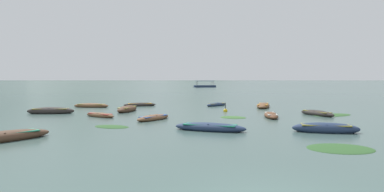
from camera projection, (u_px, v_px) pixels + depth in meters
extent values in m
plane|color=#425B56|center=(140.00, 80.00, 1486.61)|extent=(6000.00, 6000.00, 0.00)
cone|color=slate|center=(78.00, 48.00, 1830.54)|extent=(1017.21, 1017.21, 357.36)
cone|color=slate|center=(196.00, 61.00, 1935.54)|extent=(642.62, 642.62, 218.97)
ellipsoid|color=#2D2826|center=(317.00, 113.00, 25.95)|extent=(1.64, 3.66, 0.51)
cube|color=olive|center=(317.00, 111.00, 25.94)|extent=(1.18, 2.64, 0.05)
cube|color=#2D2826|center=(317.00, 111.00, 25.94)|extent=(0.65, 0.21, 0.04)
ellipsoid|color=#2D2826|center=(140.00, 105.00, 34.90)|extent=(3.47, 1.23, 0.47)
cube|color=orange|center=(140.00, 103.00, 34.89)|extent=(2.50, 0.89, 0.05)
cube|color=#2D2826|center=(140.00, 103.00, 34.89)|extent=(0.14, 0.62, 0.04)
ellipsoid|color=#2D2826|center=(51.00, 111.00, 27.34)|extent=(3.96, 1.53, 0.67)
cube|color=olive|center=(51.00, 109.00, 27.33)|extent=(2.85, 1.11, 0.05)
cube|color=#2D2826|center=(51.00, 108.00, 27.33)|extent=(0.16, 0.78, 0.04)
ellipsoid|color=#4C3323|center=(2.00, 137.00, 15.06)|extent=(4.06, 3.76, 0.59)
cube|color=#197A56|center=(2.00, 134.00, 15.05)|extent=(2.92, 2.71, 0.05)
cube|color=#4C3323|center=(2.00, 133.00, 15.05)|extent=(0.56, 0.62, 0.04)
ellipsoid|color=navy|center=(210.00, 128.00, 18.23)|extent=(4.13, 2.95, 0.54)
cube|color=#197A56|center=(210.00, 125.00, 18.22)|extent=(2.97, 2.12, 0.05)
cube|color=navy|center=(210.00, 124.00, 18.22)|extent=(0.44, 0.72, 0.04)
ellipsoid|color=navy|center=(216.00, 105.00, 35.25)|extent=(2.89, 2.52, 0.43)
cube|color=olive|center=(216.00, 103.00, 35.25)|extent=(2.08, 1.82, 0.05)
cube|color=navy|center=(216.00, 103.00, 35.24)|extent=(0.39, 0.46, 0.04)
ellipsoid|color=brown|center=(100.00, 115.00, 24.86)|extent=(2.68, 2.68, 0.40)
cube|color=#B22D28|center=(100.00, 114.00, 24.85)|extent=(1.93, 1.93, 0.05)
cube|color=brown|center=(100.00, 113.00, 24.85)|extent=(0.43, 0.43, 0.04)
ellipsoid|color=brown|center=(91.00, 106.00, 33.45)|extent=(3.84, 2.11, 0.52)
cube|color=olive|center=(91.00, 104.00, 33.44)|extent=(2.76, 1.52, 0.05)
cube|color=brown|center=(91.00, 104.00, 33.44)|extent=(0.29, 0.72, 0.04)
ellipsoid|color=brown|center=(271.00, 115.00, 24.59)|extent=(1.77, 3.43, 0.46)
cube|color=#B7B2A3|center=(271.00, 114.00, 24.58)|extent=(1.27, 2.47, 0.05)
cube|color=brown|center=(271.00, 113.00, 24.58)|extent=(0.64, 0.24, 0.04)
ellipsoid|color=brown|center=(153.00, 118.00, 23.06)|extent=(2.91, 3.12, 0.45)
cube|color=#28519E|center=(153.00, 116.00, 23.05)|extent=(2.10, 2.25, 0.05)
cube|color=brown|center=(153.00, 115.00, 23.05)|extent=(0.55, 0.50, 0.04)
ellipsoid|color=navy|center=(326.00, 129.00, 17.65)|extent=(3.63, 2.24, 0.65)
cube|color=olive|center=(326.00, 125.00, 17.64)|extent=(2.62, 1.62, 0.05)
cube|color=navy|center=(326.00, 124.00, 17.64)|extent=(0.34, 0.72, 0.04)
ellipsoid|color=brown|center=(263.00, 106.00, 33.13)|extent=(2.87, 4.29, 0.59)
cube|color=orange|center=(263.00, 104.00, 33.12)|extent=(2.07, 3.09, 0.05)
cube|color=brown|center=(263.00, 103.00, 33.12)|extent=(0.82, 0.43, 0.04)
ellipsoid|color=#4C3323|center=(127.00, 109.00, 29.16)|extent=(2.28, 3.83, 0.64)
cube|color=olive|center=(127.00, 107.00, 29.15)|extent=(1.64, 2.76, 0.05)
cube|color=#4C3323|center=(127.00, 106.00, 29.15)|extent=(0.78, 0.33, 0.04)
cube|color=navy|center=(205.00, 87.00, 118.05)|extent=(7.71, 2.95, 0.90)
cylinder|color=#4C4742|center=(197.00, 83.00, 116.42)|extent=(0.10, 0.10, 1.80)
cylinder|color=#4C4742|center=(196.00, 83.00, 118.51)|extent=(0.10, 0.10, 1.80)
cylinder|color=#4C4742|center=(213.00, 83.00, 117.47)|extent=(0.10, 0.10, 1.80)
cylinder|color=#4C4742|center=(212.00, 83.00, 119.56)|extent=(0.10, 0.10, 1.80)
cube|color=#334C75|center=(205.00, 81.00, 117.95)|extent=(6.48, 2.48, 0.12)
sphere|color=yellow|center=(225.00, 111.00, 28.88)|extent=(0.37, 0.37, 0.37)
cylinder|color=black|center=(225.00, 107.00, 28.86)|extent=(0.06, 0.06, 0.72)
ellipsoid|color=#2D5628|center=(340.00, 149.00, 13.44)|extent=(3.01, 2.58, 0.14)
ellipsoid|color=#2D5628|center=(112.00, 127.00, 19.63)|extent=(2.65, 2.38, 0.14)
ellipsoid|color=#38662D|center=(233.00, 118.00, 24.43)|extent=(2.47, 2.35, 0.14)
ellipsoid|color=#2D5628|center=(332.00, 115.00, 26.07)|extent=(4.01, 2.93, 0.14)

